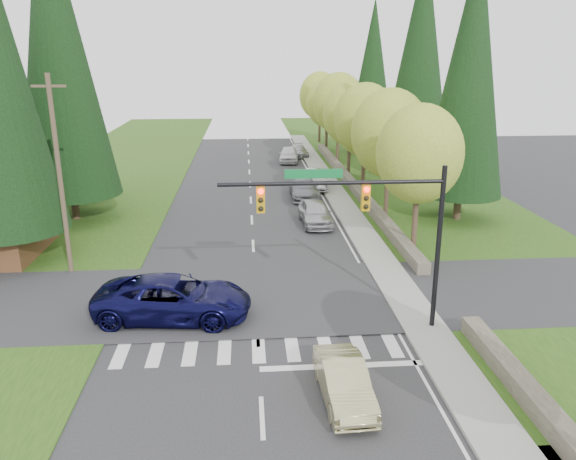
{
  "coord_description": "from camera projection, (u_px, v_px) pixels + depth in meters",
  "views": [
    {
      "loc": [
        -0.33,
        -15.96,
        10.8
      ],
      "look_at": [
        1.62,
        9.55,
        2.8
      ],
      "focal_mm": 35.0,
      "sensor_mm": 36.0,
      "label": 1
    }
  ],
  "objects": [
    {
      "name": "conifer_e_b",
      "position": [
        420.0,
        55.0,
        48.66
      ],
      "size": [
        6.12,
        6.12,
        19.8
      ],
      "color": "#38281C",
      "rests_on": "ground"
    },
    {
      "name": "stone_wall_north",
      "position": [
        352.0,
        184.0,
        47.5
      ],
      "size": [
        0.7,
        40.0,
        0.7
      ],
      "primitive_type": "cube",
      "color": "#4C4438",
      "rests_on": "ground"
    },
    {
      "name": "decid_tree_1",
      "position": [
        390.0,
        133.0,
        37.36
      ],
      "size": [
        5.2,
        5.2,
        8.8
      ],
      "color": "#38281C",
      "rests_on": "ground"
    },
    {
      "name": "decid_tree_6",
      "position": [
        320.0,
        96.0,
        70.64
      ],
      "size": [
        5.2,
        5.2,
        8.86
      ],
      "color": "#38281C",
      "rests_on": "ground"
    },
    {
      "name": "decid_tree_4",
      "position": [
        339.0,
        103.0,
        57.27
      ],
      "size": [
        5.4,
        5.4,
        9.18
      ],
      "color": "#38281C",
      "rests_on": "ground"
    },
    {
      "name": "conifer_e_c",
      "position": [
        373.0,
        69.0,
        62.35
      ],
      "size": [
        5.1,
        5.1,
        16.8
      ],
      "color": "#38281C",
      "rests_on": "ground"
    },
    {
      "name": "decid_tree_3",
      "position": [
        350.0,
        114.0,
        50.72
      ],
      "size": [
        5.0,
        5.0,
        8.55
      ],
      "color": "#38281C",
      "rests_on": "ground"
    },
    {
      "name": "utility_pole",
      "position": [
        60.0,
        175.0,
        27.63
      ],
      "size": [
        1.6,
        0.24,
        10.0
      ],
      "color": "#473828",
      "rests_on": "ground"
    },
    {
      "name": "grass_east",
      "position": [
        442.0,
        219.0,
        38.4
      ],
      "size": [
        14.0,
        110.0,
        0.06
      ],
      "primitive_type": "cube",
      "color": "#264A13",
      "rests_on": "ground"
    },
    {
      "name": "parked_car_a",
      "position": [
        315.0,
        213.0,
        37.15
      ],
      "size": [
        2.06,
        4.76,
        1.6
      ],
      "primitive_type": "imported",
      "rotation": [
        0.0,
        0.0,
        0.04
      ],
      "color": "#ABABB0",
      "rests_on": "ground"
    },
    {
      "name": "decid_tree_2",
      "position": [
        365.0,
        120.0,
        43.97
      ],
      "size": [
        5.0,
        5.0,
        8.82
      ],
      "color": "#38281C",
      "rests_on": "ground"
    },
    {
      "name": "suv_navy",
      "position": [
        174.0,
        298.0,
        23.84
      ],
      "size": [
        6.85,
        3.69,
        1.83
      ],
      "primitive_type": "imported",
      "rotation": [
        0.0,
        0.0,
        1.47
      ],
      "color": "#0B0A36",
      "rests_on": "ground"
    },
    {
      "name": "decid_tree_0",
      "position": [
        420.0,
        154.0,
        30.75
      ],
      "size": [
        4.8,
        4.8,
        8.37
      ],
      "color": "#38281C",
      "rests_on": "ground"
    },
    {
      "name": "parked_car_c",
      "position": [
        317.0,
        179.0,
        47.2
      ],
      "size": [
        2.16,
        5.0,
        1.6
      ],
      "primitive_type": "imported",
      "rotation": [
        0.0,
        0.0,
        -0.1
      ],
      "color": "#BCBBC1",
      "rests_on": "ground"
    },
    {
      "name": "curb_east",
      "position": [
        337.0,
        213.0,
        39.79
      ],
      "size": [
        0.2,
        80.0,
        0.13
      ],
      "primitive_type": "cube",
      "color": "gray",
      "rests_on": "ground"
    },
    {
      "name": "parked_car_e",
      "position": [
        299.0,
        151.0,
        62.22
      ],
      "size": [
        1.99,
        4.31,
        1.22
      ],
      "primitive_type": "imported",
      "rotation": [
        0.0,
        0.0,
        0.07
      ],
      "color": "#A3A3A8",
      "rests_on": "ground"
    },
    {
      "name": "parked_car_b",
      "position": [
        304.0,
        188.0,
        44.16
      ],
      "size": [
        2.19,
        5.31,
        1.54
      ],
      "primitive_type": "imported",
      "rotation": [
        0.0,
        0.0,
        -0.01
      ],
      "color": "gray",
      "rests_on": "ground"
    },
    {
      "name": "grass_west",
      "position": [
        52.0,
        228.0,
        36.52
      ],
      "size": [
        14.0,
        110.0,
        0.06
      ],
      "primitive_type": "cube",
      "color": "#264A13",
      "rests_on": "ground"
    },
    {
      "name": "conifer_w_e",
      "position": [
        56.0,
        62.0,
        40.99
      ],
      "size": [
        5.78,
        5.78,
        18.8
      ],
      "color": "#38281C",
      "rests_on": "ground"
    },
    {
      "name": "cross_street",
      "position": [
        256.0,
        298.0,
        26.05
      ],
      "size": [
        120.0,
        8.0,
        0.1
      ],
      "primitive_type": "cube",
      "color": "#28282B",
      "rests_on": "ground"
    },
    {
      "name": "decid_tree_5",
      "position": [
        327.0,
        103.0,
        64.07
      ],
      "size": [
        4.8,
        4.8,
        8.3
      ],
      "color": "#38281C",
      "rests_on": "ground"
    },
    {
      "name": "conifer_w_c",
      "position": [
        56.0,
        47.0,
        35.13
      ],
      "size": [
        6.46,
        6.46,
        20.8
      ],
      "color": "#38281C",
      "rests_on": "ground"
    },
    {
      "name": "traffic_signal",
      "position": [
        369.0,
        213.0,
        21.54
      ],
      "size": [
        8.7,
        0.37,
        6.8
      ],
      "color": "black",
      "rests_on": "ground"
    },
    {
      "name": "parked_car_d",
      "position": [
        289.0,
        155.0,
        58.87
      ],
      "size": [
        2.34,
        4.86,
        1.6
      ],
      "primitive_type": "imported",
      "rotation": [
        0.0,
        0.0,
        -0.1
      ],
      "color": "silver",
      "rests_on": "ground"
    },
    {
      "name": "sidewalk_east",
      "position": [
        349.0,
        213.0,
        39.85
      ],
      "size": [
        1.8,
        80.0,
        0.13
      ],
      "primitive_type": "cube",
      "color": "gray",
      "rests_on": "ground"
    },
    {
      "name": "conifer_e_a",
      "position": [
        470.0,
        72.0,
        35.56
      ],
      "size": [
        5.44,
        5.44,
        17.8
      ],
      "color": "#38281C",
      "rests_on": "ground"
    },
    {
      "name": "sedan_champagne",
      "position": [
        344.0,
        381.0,
        18.21
      ],
      "size": [
        1.61,
        4.11,
        1.33
      ],
      "primitive_type": "imported",
      "rotation": [
        0.0,
        0.0,
        0.05
      ],
      "color": "tan",
      "rests_on": "ground"
    },
    {
      "name": "ground",
      "position": [
        261.0,
        399.0,
        18.43
      ],
      "size": [
        120.0,
        120.0,
        0.0
      ],
      "primitive_type": "plane",
      "color": "#28282B",
      "rests_on": "ground"
    },
    {
      "name": "stone_wall_south",
      "position": [
        563.0,
        436.0,
        16.1
      ],
      "size": [
        0.7,
        14.0,
        0.7
      ],
      "primitive_type": "cube",
      "color": "#4C4438",
      "rests_on": "ground"
    }
  ]
}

